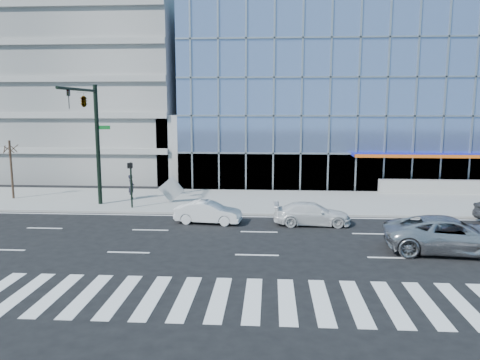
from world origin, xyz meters
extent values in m
plane|color=black|center=(0.00, 0.00, 0.00)|extent=(160.00, 160.00, 0.00)
cube|color=gray|center=(0.00, 8.00, 0.07)|extent=(120.00, 8.00, 0.15)
cube|color=#6F87BA|center=(14.00, 26.00, 7.50)|extent=(42.00, 26.00, 15.00)
cube|color=gray|center=(-20.00, 26.00, 10.00)|extent=(24.00, 24.00, 20.00)
cube|color=gray|center=(-6.00, 18.00, 3.00)|extent=(6.00, 8.00, 6.00)
cube|color=gray|center=(-30.00, 70.00, 24.00)|extent=(14.00, 14.00, 48.00)
cylinder|color=black|center=(-11.00, 6.00, 4.15)|extent=(0.28, 0.28, 8.00)
cylinder|color=black|center=(-11.00, 3.20, 7.75)|extent=(0.18, 5.60, 0.18)
imported|color=black|center=(-11.00, 1.80, 7.15)|extent=(0.18, 0.22, 1.10)
imported|color=black|center=(-11.00, 4.00, 7.15)|extent=(0.48, 2.24, 0.90)
cube|color=#0C591E|center=(-10.55, 6.00, 5.35)|extent=(0.90, 0.05, 0.25)
cylinder|color=black|center=(-8.50, 5.00, 1.65)|extent=(0.12, 0.12, 3.00)
cube|color=black|center=(-8.50, 4.85, 2.95)|extent=(0.30, 0.25, 0.35)
cylinder|color=#332319|center=(-18.00, 7.50, 2.25)|extent=(0.16, 0.16, 4.20)
ellipsoid|color=#332319|center=(-18.00, 7.50, 3.93)|extent=(1.10, 1.10, 0.90)
imported|color=#B3B3B8|center=(8.99, -2.98, 0.83)|extent=(6.19, 3.29, 1.66)
imported|color=white|center=(2.99, 1.80, 0.64)|extent=(4.42, 1.84, 1.28)
imported|color=silver|center=(-3.01, 1.80, 0.64)|extent=(3.99, 1.77, 1.27)
imported|color=black|center=(-9.41, 7.96, 1.02)|extent=(0.60, 0.74, 1.74)
cube|color=#9E9E9E|center=(-6.24, 6.80, 1.07)|extent=(1.83, 0.26, 1.83)
camera|label=1|loc=(0.56, -24.63, 6.76)|focal=35.00mm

